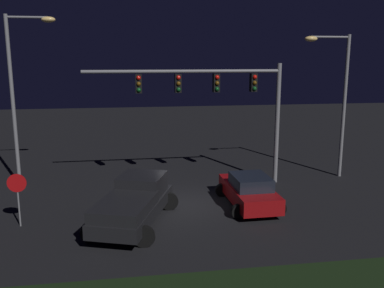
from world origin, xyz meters
TOP-DOWN VIEW (x-y plane):
  - ground_plane at (0.00, 0.00)m, footprint 80.00×80.00m
  - pickup_truck at (-2.42, -1.97)m, footprint 4.04×5.76m
  - car_sedan at (2.86, -0.73)m, footprint 2.53×4.43m
  - traffic_signal_gantry at (2.03, 2.76)m, footprint 10.32×0.56m
  - street_lamp_left at (-8.03, 4.36)m, footprint 2.51×0.44m
  - street_lamp_right at (8.99, 3.34)m, footprint 2.65×0.44m
  - stop_sign at (-7.10, -1.61)m, footprint 0.76×0.08m

SIDE VIEW (x-z plane):
  - ground_plane at x=0.00m, z-range 0.00..0.00m
  - car_sedan at x=2.86m, z-range -0.02..1.49m
  - pickup_truck at x=-2.42m, z-range 0.10..1.90m
  - stop_sign at x=-7.10m, z-range 0.45..2.68m
  - traffic_signal_gantry at x=2.03m, z-range 1.78..8.28m
  - street_lamp_right at x=8.99m, z-range 1.06..9.09m
  - street_lamp_left at x=-8.03m, z-range 1.08..10.02m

